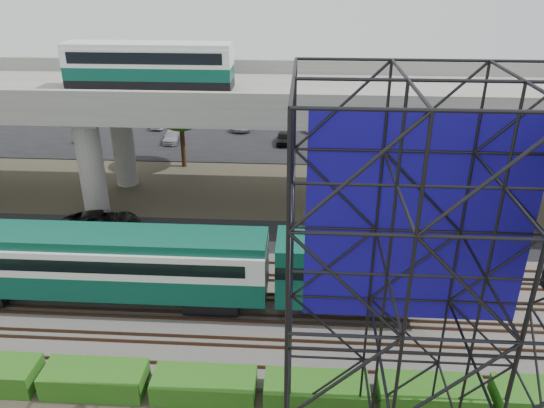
{
  "coord_description": "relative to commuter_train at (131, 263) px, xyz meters",
  "views": [
    {
      "loc": [
        5.15,
        -22.09,
        17.94
      ],
      "look_at": [
        3.4,
        6.0,
        4.74
      ],
      "focal_mm": 35.0,
      "sensor_mm": 36.0,
      "label": 1
    }
  ],
  "objects": [
    {
      "name": "suv",
      "position": [
        -5.06,
        8.55,
        -2.05
      ],
      "size": [
        5.75,
        3.45,
        1.49
      ],
      "primitive_type": "imported",
      "rotation": [
        0.0,
        0.0,
        1.76
      ],
      "color": "black",
      "rests_on": "service_road"
    },
    {
      "name": "commuter_train",
      "position": [
        0.0,
        0.0,
        0.0
      ],
      "size": [
        29.3,
        3.06,
        4.3
      ],
      "color": "black",
      "rests_on": "rail_tracks"
    },
    {
      "name": "ballast_bed",
      "position": [
        4.0,
        0.0,
        -2.78
      ],
      "size": [
        90.0,
        12.0,
        0.2
      ],
      "primitive_type": "cube",
      "color": "slate",
      "rests_on": "ground"
    },
    {
      "name": "rail_tracks",
      "position": [
        4.0,
        -0.0,
        -2.6
      ],
      "size": [
        90.0,
        9.52,
        0.16
      ],
      "color": "#472D1E",
      "rests_on": "ballast_bed"
    },
    {
      "name": "service_road",
      "position": [
        4.0,
        8.5,
        -2.84
      ],
      "size": [
        90.0,
        5.0,
        0.08
      ],
      "primitive_type": "cube",
      "color": "black",
      "rests_on": "ground"
    },
    {
      "name": "parked_cars",
      "position": [
        4.79,
        31.83,
        -2.21
      ],
      "size": [
        36.25,
        9.48,
        1.28
      ],
      "color": "silver",
      "rests_on": "parking_lot"
    },
    {
      "name": "scaffold_tower",
      "position": [
        13.35,
        -9.98,
        4.59
      ],
      "size": [
        9.36,
        6.36,
        15.0
      ],
      "color": "black",
      "rests_on": "ground"
    },
    {
      "name": "ground",
      "position": [
        4.0,
        -2.0,
        -2.88
      ],
      "size": [
        140.0,
        140.0,
        0.0
      ],
      "primitive_type": "plane",
      "color": "#474233",
      "rests_on": "ground"
    },
    {
      "name": "parking_lot",
      "position": [
        4.0,
        32.0,
        -2.84
      ],
      "size": [
        90.0,
        18.0,
        0.08
      ],
      "primitive_type": "cube",
      "color": "black",
      "rests_on": "ground"
    },
    {
      "name": "overpass",
      "position": [
        3.56,
        14.0,
        5.33
      ],
      "size": [
        80.0,
        12.0,
        12.4
      ],
      "color": "#9E9B93",
      "rests_on": "ground"
    },
    {
      "name": "trees",
      "position": [
        -0.66,
        14.17,
        2.69
      ],
      "size": [
        40.94,
        16.94,
        7.69
      ],
      "color": "#382314",
      "rests_on": "ground"
    },
    {
      "name": "harbor_water",
      "position": [
        4.0,
        54.0,
        -2.87
      ],
      "size": [
        140.0,
        40.0,
        0.03
      ],
      "primitive_type": "cube",
      "color": "slate",
      "rests_on": "ground"
    },
    {
      "name": "hedge_strip",
      "position": [
        5.01,
        -6.3,
        -2.32
      ],
      "size": [
        34.6,
        1.8,
        1.2
      ],
      "color": "#214E12",
      "rests_on": "ground"
    }
  ]
}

